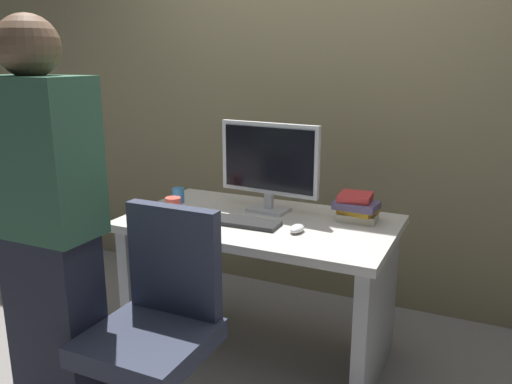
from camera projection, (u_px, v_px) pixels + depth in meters
ground_plane at (260, 351)px, 2.71m from camera, size 9.00×9.00×0.00m
wall_back at (320, 56)px, 3.08m from camera, size 6.40×0.10×3.00m
desk at (260, 264)px, 2.58m from camera, size 1.30×0.76×0.72m
office_chair at (158, 342)px, 1.98m from camera, size 0.52×0.52×0.94m
person_at_desk at (48, 236)px, 1.94m from camera, size 0.40×0.24×1.64m
monitor at (269, 162)px, 2.59m from camera, size 0.54×0.16×0.46m
keyboard at (236, 221)px, 2.46m from camera, size 0.43×0.14×0.02m
mouse at (297, 229)px, 2.33m from camera, size 0.06×0.10×0.03m
cup_near_keyboard at (173, 207)px, 2.56m from camera, size 0.08×0.08×0.10m
cup_by_monitor at (178, 195)px, 2.81m from camera, size 0.06×0.06×0.08m
book_stack at (357, 207)px, 2.49m from camera, size 0.21×0.18×0.13m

